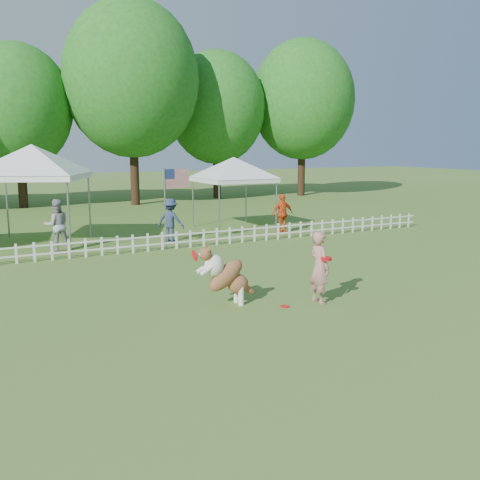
{
  "coord_description": "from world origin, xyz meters",
  "views": [
    {
      "loc": [
        -6.0,
        -9.65,
        3.42
      ],
      "look_at": [
        0.06,
        2.0,
        1.1
      ],
      "focal_mm": 40.0,
      "sensor_mm": 36.0,
      "label": 1
    }
  ],
  "objects_px": {
    "frisbee_on_turf": "(285,306)",
    "spectator_c": "(282,213)",
    "flag_pole": "(165,209)",
    "canopy_tent_right": "(234,194)",
    "spectator_a": "(57,225)",
    "spectator_b": "(171,220)",
    "dog": "(227,275)",
    "canopy_tent_left": "(35,196)",
    "handler": "(319,267)"
  },
  "relations": [
    {
      "from": "handler",
      "to": "spectator_b",
      "type": "height_order",
      "value": "handler"
    },
    {
      "from": "spectator_a",
      "to": "spectator_b",
      "type": "xyz_separation_m",
      "value": [
        3.93,
        -0.02,
        -0.08
      ]
    },
    {
      "from": "spectator_c",
      "to": "spectator_a",
      "type": "bearing_deg",
      "value": -0.79
    },
    {
      "from": "canopy_tent_right",
      "to": "spectator_a",
      "type": "xyz_separation_m",
      "value": [
        -7.33,
        -1.66,
        -0.59
      ]
    },
    {
      "from": "flag_pole",
      "to": "canopy_tent_left",
      "type": "bearing_deg",
      "value": 131.37
    },
    {
      "from": "canopy_tent_right",
      "to": "canopy_tent_left",
      "type": "bearing_deg",
      "value": -179.01
    },
    {
      "from": "spectator_c",
      "to": "flag_pole",
      "type": "bearing_deg",
      "value": 12.16
    },
    {
      "from": "frisbee_on_turf",
      "to": "spectator_b",
      "type": "distance_m",
      "value": 8.78
    },
    {
      "from": "spectator_a",
      "to": "dog",
      "type": "bearing_deg",
      "value": 104.85
    },
    {
      "from": "frisbee_on_turf",
      "to": "flag_pole",
      "type": "distance_m",
      "value": 7.56
    },
    {
      "from": "flag_pole",
      "to": "spectator_c",
      "type": "relative_size",
      "value": 1.74
    },
    {
      "from": "frisbee_on_turf",
      "to": "flag_pole",
      "type": "relative_size",
      "value": 0.07
    },
    {
      "from": "flag_pole",
      "to": "spectator_c",
      "type": "height_order",
      "value": "flag_pole"
    },
    {
      "from": "dog",
      "to": "frisbee_on_turf",
      "type": "distance_m",
      "value": 1.42
    },
    {
      "from": "handler",
      "to": "frisbee_on_turf",
      "type": "relative_size",
      "value": 7.9
    },
    {
      "from": "dog",
      "to": "spectator_c",
      "type": "height_order",
      "value": "spectator_c"
    },
    {
      "from": "frisbee_on_turf",
      "to": "flag_pole",
      "type": "xyz_separation_m",
      "value": [
        -0.03,
        7.44,
        1.35
      ]
    },
    {
      "from": "dog",
      "to": "spectator_c",
      "type": "xyz_separation_m",
      "value": [
        6.26,
        7.78,
        0.11
      ]
    },
    {
      "from": "spectator_c",
      "to": "handler",
      "type": "bearing_deg",
      "value": 64.04
    },
    {
      "from": "canopy_tent_left",
      "to": "spectator_b",
      "type": "distance_m",
      "value": 4.72
    },
    {
      "from": "frisbee_on_turf",
      "to": "dog",
      "type": "bearing_deg",
      "value": 147.26
    },
    {
      "from": "canopy_tent_left",
      "to": "canopy_tent_right",
      "type": "bearing_deg",
      "value": 25.65
    },
    {
      "from": "handler",
      "to": "flag_pole",
      "type": "bearing_deg",
      "value": 7.43
    },
    {
      "from": "frisbee_on_turf",
      "to": "spectator_b",
      "type": "xyz_separation_m",
      "value": [
        0.62,
        8.73,
        0.77
      ]
    },
    {
      "from": "spectator_c",
      "to": "canopy_tent_left",
      "type": "bearing_deg",
      "value": -9.81
    },
    {
      "from": "flag_pole",
      "to": "frisbee_on_turf",
      "type": "bearing_deg",
      "value": -101.98
    },
    {
      "from": "canopy_tent_right",
      "to": "spectator_c",
      "type": "xyz_separation_m",
      "value": [
        1.18,
        -1.95,
        -0.67
      ]
    },
    {
      "from": "frisbee_on_turf",
      "to": "flag_pole",
      "type": "bearing_deg",
      "value": 90.24
    },
    {
      "from": "handler",
      "to": "spectator_a",
      "type": "xyz_separation_m",
      "value": [
        -4.13,
        8.84,
        0.05
      ]
    },
    {
      "from": "spectator_a",
      "to": "frisbee_on_turf",
      "type": "bearing_deg",
      "value": 109.96
    },
    {
      "from": "handler",
      "to": "canopy_tent_left",
      "type": "height_order",
      "value": "canopy_tent_left"
    },
    {
      "from": "canopy_tent_left",
      "to": "canopy_tent_right",
      "type": "height_order",
      "value": "canopy_tent_left"
    },
    {
      "from": "canopy_tent_left",
      "to": "canopy_tent_right",
      "type": "relative_size",
      "value": 1.17
    },
    {
      "from": "canopy_tent_left",
      "to": "spectator_b",
      "type": "height_order",
      "value": "canopy_tent_left"
    },
    {
      "from": "frisbee_on_turf",
      "to": "spectator_a",
      "type": "bearing_deg",
      "value": 110.7
    },
    {
      "from": "canopy_tent_left",
      "to": "spectator_a",
      "type": "height_order",
      "value": "canopy_tent_left"
    },
    {
      "from": "handler",
      "to": "spectator_b",
      "type": "xyz_separation_m",
      "value": [
        -0.2,
        8.81,
        -0.03
      ]
    },
    {
      "from": "spectator_a",
      "to": "spectator_c",
      "type": "relative_size",
      "value": 1.09
    },
    {
      "from": "handler",
      "to": "canopy_tent_right",
      "type": "bearing_deg",
      "value": -16.0
    },
    {
      "from": "canopy_tent_left",
      "to": "spectator_c",
      "type": "height_order",
      "value": "canopy_tent_left"
    },
    {
      "from": "frisbee_on_turf",
      "to": "spectator_c",
      "type": "relative_size",
      "value": 0.13
    },
    {
      "from": "canopy_tent_left",
      "to": "handler",
      "type": "bearing_deg",
      "value": -41.82
    },
    {
      "from": "canopy_tent_left",
      "to": "flag_pole",
      "type": "bearing_deg",
      "value": -12.28
    },
    {
      "from": "handler",
      "to": "dog",
      "type": "distance_m",
      "value": 2.03
    },
    {
      "from": "spectator_b",
      "to": "spectator_c",
      "type": "bearing_deg",
      "value": -138.5
    },
    {
      "from": "dog",
      "to": "flag_pole",
      "type": "xyz_separation_m",
      "value": [
        1.02,
        6.76,
        0.69
      ]
    },
    {
      "from": "dog",
      "to": "frisbee_on_turf",
      "type": "bearing_deg",
      "value": -30.85
    },
    {
      "from": "flag_pole",
      "to": "spectator_c",
      "type": "distance_m",
      "value": 5.36
    },
    {
      "from": "canopy_tent_right",
      "to": "spectator_c",
      "type": "bearing_deg",
      "value": -59.42
    },
    {
      "from": "flag_pole",
      "to": "spectator_b",
      "type": "height_order",
      "value": "flag_pole"
    }
  ]
}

